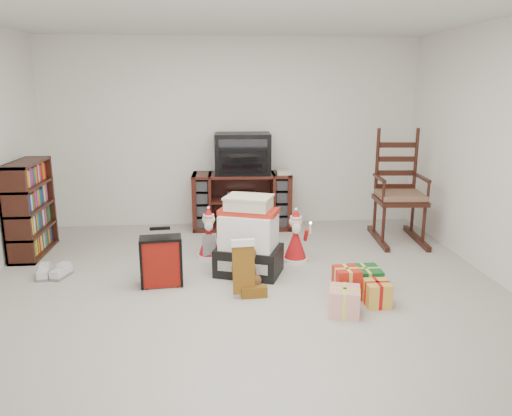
{
  "coord_description": "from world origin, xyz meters",
  "views": [
    {
      "loc": [
        -0.24,
        -4.26,
        1.88
      ],
      "look_at": [
        0.17,
        0.6,
        0.68
      ],
      "focal_mm": 35.0,
      "sensor_mm": 36.0,
      "label": 1
    }
  ],
  "objects_px": {
    "rocking_chair": "(398,201)",
    "mrs_claus_figurine": "(209,238)",
    "sneaker_pair": "(53,273)",
    "crt_television": "(243,153)",
    "teddy_bear": "(248,265)",
    "bookshelf": "(30,210)",
    "santa_figurine": "(296,241)",
    "red_suitcase": "(161,261)",
    "tv_stand": "(242,201)",
    "gift_cluster": "(361,287)",
    "gift_pile": "(249,241)"
  },
  "relations": [
    {
      "from": "mrs_claus_figurine",
      "to": "sneaker_pair",
      "type": "relative_size",
      "value": 1.72
    },
    {
      "from": "bookshelf",
      "to": "red_suitcase",
      "type": "xyz_separation_m",
      "value": [
        1.56,
        -1.09,
        -0.27
      ]
    },
    {
      "from": "sneaker_pair",
      "to": "gift_cluster",
      "type": "xyz_separation_m",
      "value": [
        2.93,
        -0.81,
        0.08
      ]
    },
    {
      "from": "rocking_chair",
      "to": "sneaker_pair",
      "type": "relative_size",
      "value": 4.29
    },
    {
      "from": "rocking_chair",
      "to": "mrs_claus_figurine",
      "type": "distance_m",
      "value": 2.39
    },
    {
      "from": "crt_television",
      "to": "tv_stand",
      "type": "bearing_deg",
      "value": -118.77
    },
    {
      "from": "rocking_chair",
      "to": "teddy_bear",
      "type": "bearing_deg",
      "value": -143.35
    },
    {
      "from": "tv_stand",
      "to": "red_suitcase",
      "type": "bearing_deg",
      "value": -112.72
    },
    {
      "from": "tv_stand",
      "to": "gift_pile",
      "type": "distance_m",
      "value": 1.69
    },
    {
      "from": "bookshelf",
      "to": "gift_pile",
      "type": "xyz_separation_m",
      "value": [
        2.42,
        -0.85,
        -0.16
      ]
    },
    {
      "from": "tv_stand",
      "to": "santa_figurine",
      "type": "xyz_separation_m",
      "value": [
        0.51,
        -1.35,
        -0.15
      ]
    },
    {
      "from": "santa_figurine",
      "to": "gift_cluster",
      "type": "bearing_deg",
      "value": -69.22
    },
    {
      "from": "tv_stand",
      "to": "mrs_claus_figurine",
      "type": "bearing_deg",
      "value": -108.73
    },
    {
      "from": "rocking_chair",
      "to": "sneaker_pair",
      "type": "xyz_separation_m",
      "value": [
        -3.89,
        -0.97,
        -0.44
      ]
    },
    {
      "from": "santa_figurine",
      "to": "red_suitcase",
      "type": "bearing_deg",
      "value": -157.45
    },
    {
      "from": "crt_television",
      "to": "teddy_bear",
      "type": "bearing_deg",
      "value": -90.12
    },
    {
      "from": "tv_stand",
      "to": "gift_pile",
      "type": "relative_size",
      "value": 1.65
    },
    {
      "from": "tv_stand",
      "to": "red_suitcase",
      "type": "relative_size",
      "value": 2.33
    },
    {
      "from": "gift_cluster",
      "to": "santa_figurine",
      "type": "bearing_deg",
      "value": 110.78
    },
    {
      "from": "crt_television",
      "to": "mrs_claus_figurine",
      "type": "bearing_deg",
      "value": -108.98
    },
    {
      "from": "mrs_claus_figurine",
      "to": "gift_cluster",
      "type": "distance_m",
      "value": 1.88
    },
    {
      "from": "rocking_chair",
      "to": "mrs_claus_figurine",
      "type": "xyz_separation_m",
      "value": [
        -2.32,
        -0.49,
        -0.27
      ]
    },
    {
      "from": "rocking_chair",
      "to": "crt_television",
      "type": "bearing_deg",
      "value": 164.25
    },
    {
      "from": "tv_stand",
      "to": "rocking_chair",
      "type": "bearing_deg",
      "value": -17.52
    },
    {
      "from": "tv_stand",
      "to": "red_suitcase",
      "type": "distance_m",
      "value": 2.13
    },
    {
      "from": "bookshelf",
      "to": "gift_pile",
      "type": "relative_size",
      "value": 1.34
    },
    {
      "from": "red_suitcase",
      "to": "gift_cluster",
      "type": "relative_size",
      "value": 0.65
    },
    {
      "from": "mrs_claus_figurine",
      "to": "sneaker_pair",
      "type": "bearing_deg",
      "value": -162.9
    },
    {
      "from": "gift_pile",
      "to": "gift_cluster",
      "type": "distance_m",
      "value": 1.23
    },
    {
      "from": "bookshelf",
      "to": "santa_figurine",
      "type": "height_order",
      "value": "bookshelf"
    },
    {
      "from": "tv_stand",
      "to": "bookshelf",
      "type": "xyz_separation_m",
      "value": [
        -2.44,
        -0.84,
        0.14
      ]
    },
    {
      "from": "bookshelf",
      "to": "santa_figurine",
      "type": "relative_size",
      "value": 1.82
    },
    {
      "from": "gift_pile",
      "to": "crt_television",
      "type": "xyz_separation_m",
      "value": [
        0.04,
        1.72,
        0.66
      ]
    },
    {
      "from": "rocking_chair",
      "to": "gift_cluster",
      "type": "xyz_separation_m",
      "value": [
        -0.97,
        -1.78,
        -0.36
      ]
    },
    {
      "from": "gift_pile",
      "to": "teddy_bear",
      "type": "relative_size",
      "value": 2.1
    },
    {
      "from": "teddy_bear",
      "to": "mrs_claus_figurine",
      "type": "height_order",
      "value": "mrs_claus_figurine"
    },
    {
      "from": "bookshelf",
      "to": "gift_cluster",
      "type": "height_order",
      "value": "bookshelf"
    },
    {
      "from": "rocking_chair",
      "to": "crt_television",
      "type": "height_order",
      "value": "rocking_chair"
    },
    {
      "from": "bookshelf",
      "to": "mrs_claus_figurine",
      "type": "relative_size",
      "value": 1.86
    },
    {
      "from": "red_suitcase",
      "to": "tv_stand",
      "type": "bearing_deg",
      "value": 59.64
    },
    {
      "from": "tv_stand",
      "to": "santa_figurine",
      "type": "relative_size",
      "value": 2.26
    },
    {
      "from": "gift_pile",
      "to": "santa_figurine",
      "type": "bearing_deg",
      "value": 52.65
    },
    {
      "from": "bookshelf",
      "to": "mrs_claus_figurine",
      "type": "height_order",
      "value": "bookshelf"
    },
    {
      "from": "bookshelf",
      "to": "red_suitcase",
      "type": "relative_size",
      "value": 1.88
    },
    {
      "from": "gift_pile",
      "to": "gift_cluster",
      "type": "height_order",
      "value": "gift_pile"
    },
    {
      "from": "bookshelf",
      "to": "santa_figurine",
      "type": "bearing_deg",
      "value": -9.76
    },
    {
      "from": "rocking_chair",
      "to": "sneaker_pair",
      "type": "distance_m",
      "value": 4.04
    },
    {
      "from": "santa_figurine",
      "to": "mrs_claus_figurine",
      "type": "height_order",
      "value": "santa_figurine"
    },
    {
      "from": "santa_figurine",
      "to": "bookshelf",
      "type": "bearing_deg",
      "value": 170.24
    },
    {
      "from": "sneaker_pair",
      "to": "santa_figurine",
      "type": "bearing_deg",
      "value": 8.36
    }
  ]
}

